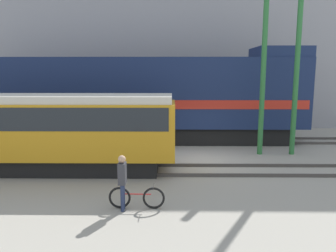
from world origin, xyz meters
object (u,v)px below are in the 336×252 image
at_px(bicycle, 137,198).
at_px(person, 122,177).
at_px(streetcar, 32,128).
at_px(utility_pole_left, 263,77).
at_px(utility_pole_center, 298,57).
at_px(freight_locomotive, 133,99).

xyz_separation_m(bicycle, person, (-0.41, -0.14, 0.70)).
height_order(streetcar, utility_pole_left, utility_pole_left).
relative_size(person, utility_pole_left, 0.22).
height_order(utility_pole_left, utility_pole_center, utility_pole_center).
xyz_separation_m(freight_locomotive, utility_pole_center, (8.53, -3.09, 2.32)).
distance_m(freight_locomotive, streetcar, 7.15).
relative_size(freight_locomotive, bicycle, 11.80).
bearing_deg(utility_pole_center, person, -137.33).
xyz_separation_m(streetcar, utility_pole_left, (10.42, 3.09, 2.08)).
height_order(freight_locomotive, streetcar, freight_locomotive).
relative_size(freight_locomotive, utility_pole_center, 2.08).
relative_size(freight_locomotive, streetcar, 1.72).
height_order(bicycle, person, person).
relative_size(freight_locomotive, person, 11.92).
bearing_deg(person, utility_pole_center, 42.67).
height_order(person, utility_pole_left, utility_pole_left).
distance_m(streetcar, bicycle, 6.33).
bearing_deg(bicycle, streetcar, 141.15).
bearing_deg(streetcar, utility_pole_left, 16.50).
xyz_separation_m(utility_pole_left, utility_pole_center, (1.65, 0.00, 1.00)).
distance_m(streetcar, person, 5.99).
height_order(streetcar, bicycle, streetcar).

